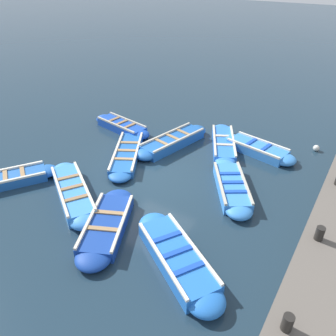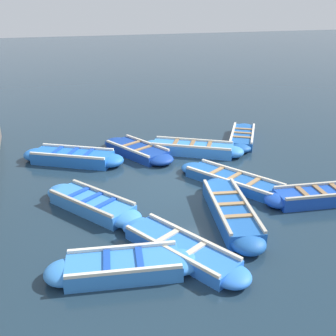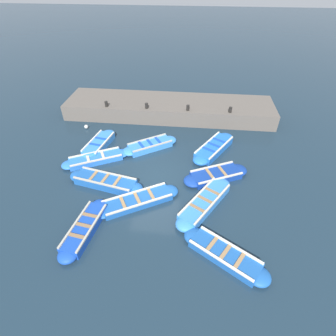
% 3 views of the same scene
% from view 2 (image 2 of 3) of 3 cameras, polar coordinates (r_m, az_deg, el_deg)
% --- Properties ---
extents(ground_plane, '(120.00, 120.00, 0.00)m').
position_cam_2_polar(ground_plane, '(12.03, 1.53, -2.57)').
color(ground_plane, '#1C303F').
extents(boat_drifting, '(2.66, 3.79, 0.35)m').
position_cam_2_polar(boat_drifting, '(12.15, 9.52, -1.87)').
color(boat_drifting, '#1E59AD').
rests_on(boat_drifting, ground).
extents(boat_tucked, '(2.33, 3.50, 0.36)m').
position_cam_2_polar(boat_tucked, '(8.87, 1.84, -11.62)').
color(boat_tucked, blue).
rests_on(boat_tucked, ground).
extents(boat_outer_left, '(2.31, 3.45, 0.40)m').
position_cam_2_polar(boat_outer_left, '(14.45, -4.49, 2.56)').
color(boat_outer_left, navy).
rests_on(boat_outer_left, ground).
extents(boat_mid_row, '(2.52, 3.33, 0.38)m').
position_cam_2_polar(boat_mid_row, '(16.20, 10.76, 4.47)').
color(boat_mid_row, '#1E59AD').
rests_on(boat_mid_row, ground).
extents(boat_bow_out, '(3.29, 1.40, 0.42)m').
position_cam_2_polar(boat_bow_out, '(8.34, -6.45, -14.06)').
color(boat_bow_out, '#3884E0').
rests_on(boat_bow_out, ground).
extents(boat_near_quay, '(3.30, 1.22, 0.42)m').
position_cam_2_polar(boat_near_quay, '(11.76, 21.10, -3.87)').
color(boat_near_quay, '#1947B7').
rests_on(boat_near_quay, ground).
extents(boat_centre, '(3.63, 2.67, 0.45)m').
position_cam_2_polar(boat_centre, '(14.53, 3.53, 2.82)').
color(boat_centre, '#3884E0').
rests_on(boat_centre, ground).
extents(boat_outer_right, '(1.59, 3.87, 0.46)m').
position_cam_2_polar(boat_outer_right, '(10.32, 9.09, -6.19)').
color(boat_outer_right, '#1E59AD').
rests_on(boat_outer_right, ground).
extents(boat_inner_gap, '(3.60, 2.65, 0.46)m').
position_cam_2_polar(boat_inner_gap, '(14.06, -13.64, 1.51)').
color(boat_inner_gap, blue).
rests_on(boat_inner_gap, ground).
extents(boat_alongside, '(2.52, 3.20, 0.42)m').
position_cam_2_polar(boat_alongside, '(10.79, -10.98, -5.14)').
color(boat_alongside, '#3884E0').
rests_on(boat_alongside, ground).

